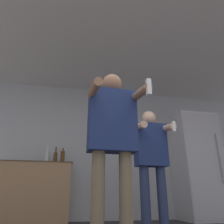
{
  "coord_description": "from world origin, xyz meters",
  "views": [
    {
      "loc": [
        -0.54,
        -1.16,
        0.42
      ],
      "look_at": [
        -0.17,
        0.73,
        1.16
      ],
      "focal_mm": 35.0,
      "sensor_mm": 36.0,
      "label": 1
    }
  ],
  "objects_px": {
    "bottle_short_whiskey": "(47,156)",
    "bottle_green_wine": "(63,157)",
    "bottle_tall_gin": "(55,157)",
    "person_man_side": "(151,155)",
    "person_woman_foreground": "(112,133)",
    "refrigerator": "(197,165)"
  },
  "relations": [
    {
      "from": "bottle_short_whiskey",
      "to": "person_woman_foreground",
      "type": "bearing_deg",
      "value": -70.15
    },
    {
      "from": "refrigerator",
      "to": "person_woman_foreground",
      "type": "bearing_deg",
      "value": -135.67
    },
    {
      "from": "person_woman_foreground",
      "to": "person_man_side",
      "type": "xyz_separation_m",
      "value": [
        0.73,
        0.95,
        -0.01
      ]
    },
    {
      "from": "bottle_short_whiskey",
      "to": "person_woman_foreground",
      "type": "xyz_separation_m",
      "value": [
        0.75,
        -2.08,
        -0.12
      ]
    },
    {
      "from": "refrigerator",
      "to": "person_woman_foreground",
      "type": "distance_m",
      "value": 2.86
    },
    {
      "from": "bottle_green_wine",
      "to": "refrigerator",
      "type": "bearing_deg",
      "value": -1.93
    },
    {
      "from": "person_woman_foreground",
      "to": "person_man_side",
      "type": "bearing_deg",
      "value": 52.44
    },
    {
      "from": "bottle_tall_gin",
      "to": "person_woman_foreground",
      "type": "bearing_deg",
      "value": -73.76
    },
    {
      "from": "bottle_green_wine",
      "to": "person_woman_foreground",
      "type": "height_order",
      "value": "person_woman_foreground"
    },
    {
      "from": "bottle_green_wine",
      "to": "bottle_tall_gin",
      "type": "distance_m",
      "value": 0.12
    },
    {
      "from": "bottle_green_wine",
      "to": "bottle_tall_gin",
      "type": "bearing_deg",
      "value": 180.0
    },
    {
      "from": "refrigerator",
      "to": "bottle_green_wine",
      "type": "xyz_separation_m",
      "value": [
        -2.53,
        0.09,
        0.08
      ]
    },
    {
      "from": "person_woman_foreground",
      "to": "refrigerator",
      "type": "bearing_deg",
      "value": 44.33
    },
    {
      "from": "refrigerator",
      "to": "bottle_tall_gin",
      "type": "distance_m",
      "value": 2.65
    },
    {
      "from": "bottle_tall_gin",
      "to": "person_man_side",
      "type": "relative_size",
      "value": 0.19
    },
    {
      "from": "person_woman_foreground",
      "to": "bottle_tall_gin",
      "type": "bearing_deg",
      "value": 106.24
    },
    {
      "from": "bottle_tall_gin",
      "to": "person_woman_foreground",
      "type": "relative_size",
      "value": 0.19
    },
    {
      "from": "person_woman_foreground",
      "to": "person_man_side",
      "type": "height_order",
      "value": "person_man_side"
    },
    {
      "from": "bottle_short_whiskey",
      "to": "person_woman_foreground",
      "type": "relative_size",
      "value": 0.22
    },
    {
      "from": "bottle_short_whiskey",
      "to": "person_man_side",
      "type": "height_order",
      "value": "person_man_side"
    },
    {
      "from": "bottle_short_whiskey",
      "to": "bottle_green_wine",
      "type": "distance_m",
      "value": 0.27
    },
    {
      "from": "person_woman_foreground",
      "to": "bottle_short_whiskey",
      "type": "bearing_deg",
      "value": 109.85
    }
  ]
}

